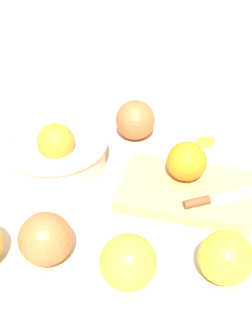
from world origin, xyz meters
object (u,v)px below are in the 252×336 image
(orange_on_board, at_px, (187,161))
(apple_front_left, at_px, (46,239))
(knife, at_px, (215,199))
(cutting_board, at_px, (186,191))
(apple_back_right, at_px, (135,120))
(bowl, at_px, (55,149))
(apple_front_right_2, at_px, (128,262))
(apple_front_right, at_px, (226,258))

(orange_on_board, relative_size, apple_front_left, 0.86)
(knife, bearing_deg, cutting_board, 141.84)
(knife, xyz_separation_m, apple_back_right, (-0.14, 0.22, 0.01))
(bowl, xyz_separation_m, orange_on_board, (0.24, -0.05, 0.02))
(apple_front_right_2, height_order, apple_back_right, same)
(apple_front_right, bearing_deg, cutting_board, 104.91)
(apple_front_left, height_order, apple_front_right_2, same)
(orange_on_board, height_order, apple_front_right_2, orange_on_board)
(bowl, distance_m, orange_on_board, 0.25)
(bowl, bearing_deg, apple_front_right_2, -59.85)
(bowl, height_order, orange_on_board, bowl)
(bowl, relative_size, apple_front_right_2, 2.50)
(apple_front_right, distance_m, apple_front_right_2, 0.14)
(cutting_board, bearing_deg, apple_front_left, -144.28)
(orange_on_board, xyz_separation_m, apple_back_right, (-0.10, 0.16, -0.02))
(bowl, distance_m, apple_back_right, 0.18)
(apple_front_right, bearing_deg, knife, 90.45)
(apple_front_right, relative_size, apple_back_right, 0.98)
(bowl, distance_m, apple_front_right_2, 0.30)
(bowl, height_order, apple_back_right, bowl)
(apple_front_left, relative_size, apple_back_right, 1.00)
(knife, relative_size, apple_front_right_2, 1.86)
(cutting_board, height_order, apple_front_right, apple_front_right)
(cutting_board, relative_size, orange_on_board, 3.27)
(cutting_board, xyz_separation_m, knife, (0.04, -0.04, 0.02))
(knife, bearing_deg, apple_front_left, -155.40)
(bowl, xyz_separation_m, apple_front_left, (0.03, -0.23, 0.00))
(knife, height_order, apple_front_right, apple_front_right)
(orange_on_board, xyz_separation_m, knife, (0.05, -0.06, -0.03))
(orange_on_board, bearing_deg, cutting_board, -86.29)
(apple_front_right, xyz_separation_m, apple_back_right, (-0.14, 0.35, 0.00))
(knife, xyz_separation_m, apple_front_right, (0.00, -0.14, 0.01))
(knife, bearing_deg, bowl, 159.48)
(bowl, bearing_deg, cutting_board, -16.60)
(apple_front_left, height_order, apple_front_right, apple_front_left)
(bowl, height_order, knife, bowl)
(bowl, height_order, cutting_board, bowl)
(knife, bearing_deg, apple_front_right, -89.55)
(apple_front_right, bearing_deg, orange_on_board, 103.53)
(cutting_board, xyz_separation_m, apple_front_right, (0.05, -0.17, 0.03))
(apple_front_right_2, bearing_deg, apple_front_left, 163.70)
(apple_front_right_2, bearing_deg, orange_on_board, 67.61)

